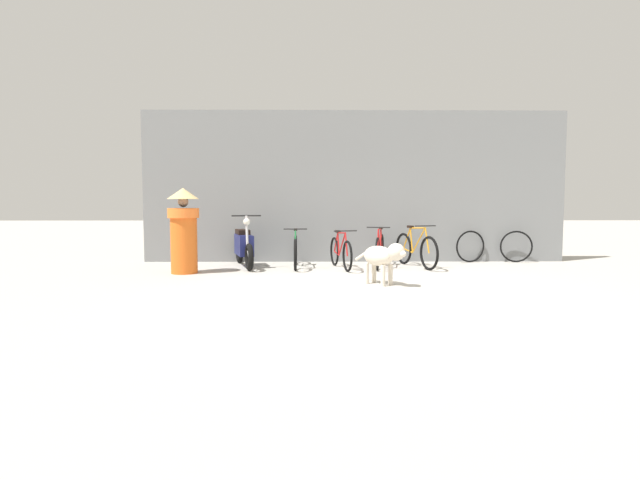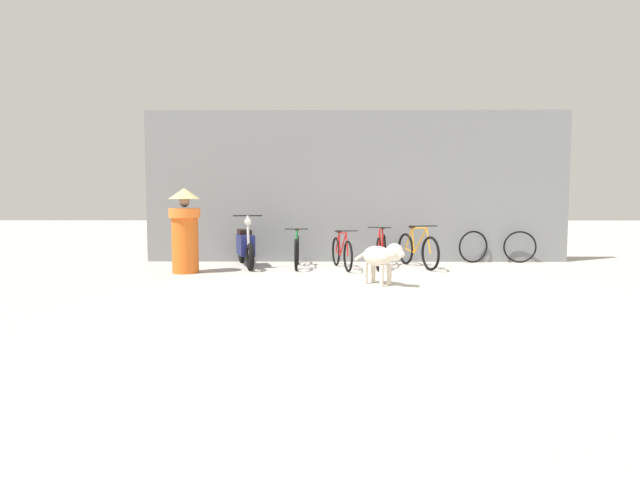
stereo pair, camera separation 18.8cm
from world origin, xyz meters
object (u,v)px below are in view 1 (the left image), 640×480
at_px(person_in_robes, 184,229).
at_px(bicycle_3, 416,250).
at_px(bicycle_2, 380,250).
at_px(spare_tire_left, 470,246).
at_px(spare_tire_right, 516,247).
at_px(stray_dog, 383,256).
at_px(motorcycle, 244,246).
at_px(bicycle_1, 341,252).
at_px(bicycle_0, 296,251).

bearing_deg(person_in_robes, bicycle_3, -131.82).
bearing_deg(bicycle_2, spare_tire_left, 123.18).
height_order(bicycle_2, spare_tire_right, bicycle_2).
bearing_deg(spare_tire_right, stray_dog, -138.08).
distance_m(bicycle_3, spare_tire_right, 2.52).
bearing_deg(spare_tire_left, motorcycle, -171.73).
bearing_deg(motorcycle, spare_tire_right, 80.34).
distance_m(stray_dog, spare_tire_left, 3.85).
height_order(motorcycle, spare_tire_right, motorcycle).
distance_m(bicycle_1, bicycle_3, 1.57).
bearing_deg(spare_tire_right, spare_tire_left, -179.95).
bearing_deg(bicycle_1, bicycle_3, 85.53).
relative_size(motorcycle, spare_tire_right, 2.61).
relative_size(bicycle_1, spare_tire_left, 2.20).
height_order(bicycle_3, spare_tire_left, bicycle_3).
relative_size(bicycle_0, spare_tire_right, 2.39).
relative_size(stray_dog, spare_tire_left, 1.23).
bearing_deg(bicycle_1, person_in_robes, -90.17).
bearing_deg(bicycle_2, bicycle_0, -77.57).
distance_m(bicycle_1, bicycle_2, 0.84).
bearing_deg(spare_tire_right, person_in_robes, -166.69).
bearing_deg(bicycle_2, motorcycle, -79.34).
bearing_deg(motorcycle, stray_dog, 31.07).
bearing_deg(stray_dog, bicycle_1, 154.74).
bearing_deg(bicycle_0, spare_tire_right, 97.64).
xyz_separation_m(bicycle_2, spare_tire_left, (2.11, 0.80, 0.00)).
xyz_separation_m(bicycle_0, motorcycle, (-1.06, 0.09, 0.09)).
bearing_deg(bicycle_0, bicycle_3, 88.45).
bearing_deg(bicycle_2, stray_dog, 6.15).
height_order(bicycle_0, bicycle_2, bicycle_2).
height_order(bicycle_3, motorcycle, motorcycle).
bearing_deg(bicycle_0, spare_tire_left, 100.06).
xyz_separation_m(bicycle_1, bicycle_3, (1.55, 0.21, 0.03)).
bearing_deg(stray_dog, motorcycle, -173.26).
xyz_separation_m(bicycle_1, bicycle_2, (0.81, 0.20, 0.03)).
height_order(person_in_robes, spare_tire_right, person_in_robes).
height_order(bicycle_0, motorcycle, motorcycle).
xyz_separation_m(bicycle_0, bicycle_3, (2.46, 0.01, 0.02)).
bearing_deg(bicycle_3, bicycle_1, -99.85).
distance_m(bicycle_1, spare_tire_left, 3.09).
xyz_separation_m(bicycle_1, spare_tire_left, (2.93, 1.00, 0.03)).
height_order(stray_dog, spare_tire_right, spare_tire_right).
distance_m(bicycle_2, stray_dog, 2.25).
xyz_separation_m(bicycle_2, stray_dog, (-0.25, -2.24, 0.11)).
height_order(bicycle_1, spare_tire_left, bicycle_1).
height_order(stray_dog, spare_tire_left, spare_tire_left).
bearing_deg(bicycle_0, stray_dog, 31.77).
distance_m(spare_tire_left, spare_tire_right, 1.02).
distance_m(bicycle_0, bicycle_2, 1.73).
distance_m(stray_dog, spare_tire_right, 4.55).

